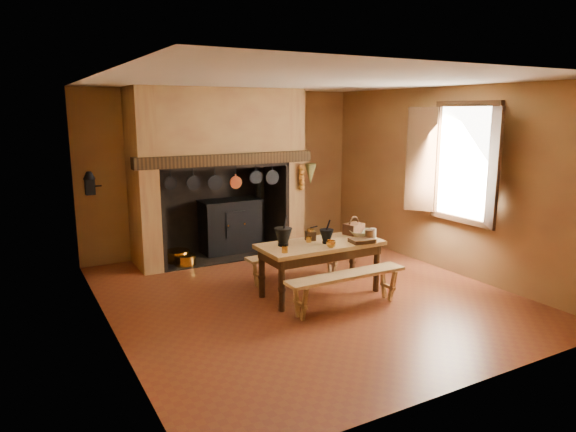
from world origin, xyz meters
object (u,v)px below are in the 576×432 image
object	(u,v)px
iron_range	(231,225)
mixing_bowl	(361,233)
bench_front	(346,282)
wicker_basket	(354,228)
coffee_grinder	(310,235)
work_table	(320,251)

from	to	relation	value
iron_range	mixing_bowl	size ratio (longest dim) A/B	4.81
bench_front	wicker_basket	distance (m)	1.13
wicker_basket	bench_front	bearing A→B (deg)	-147.29
bench_front	coffee_grinder	distance (m)	0.90
work_table	mixing_bowl	bearing A→B (deg)	1.99
bench_front	mixing_bowl	xyz separation A→B (m)	(0.69, 0.63, 0.42)
work_table	bench_front	distance (m)	0.66
bench_front	work_table	bearing A→B (deg)	90.00
work_table	bench_front	size ratio (longest dim) A/B	1.01
iron_range	bench_front	world-z (taller)	iron_range
iron_range	coffee_grinder	distance (m)	2.39
work_table	mixing_bowl	world-z (taller)	mixing_bowl
coffee_grinder	work_table	bearing A→B (deg)	-58.90
coffee_grinder	iron_range	bearing A→B (deg)	108.15
iron_range	bench_front	distance (m)	3.15
mixing_bowl	wicker_basket	distance (m)	0.16
work_table	coffee_grinder	world-z (taller)	coffee_grinder
work_table	mixing_bowl	distance (m)	0.71
work_table	iron_range	bearing A→B (deg)	95.18
mixing_bowl	wicker_basket	world-z (taller)	wicker_basket
bench_front	mixing_bowl	world-z (taller)	mixing_bowl
bench_front	coffee_grinder	world-z (taller)	coffee_grinder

